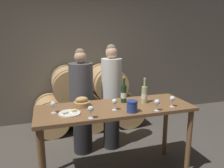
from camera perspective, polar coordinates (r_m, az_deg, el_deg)
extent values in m
cube|color=#60594F|center=(4.64, -7.79, 10.47)|extent=(10.00, 0.12, 3.20)
cylinder|color=tan|center=(4.29, -15.67, -7.70)|extent=(0.63, 0.84, 0.63)
cylinder|color=#2D2D33|center=(4.04, -15.53, -9.00)|extent=(0.64, 0.02, 0.64)
cylinder|color=#2D2D33|center=(4.54, -15.80, -6.54)|extent=(0.64, 0.02, 0.64)
cylinder|color=tan|center=(4.36, -6.06, -6.93)|extent=(0.63, 0.84, 0.63)
cylinder|color=#2D2D33|center=(4.11, -5.31, -8.16)|extent=(0.64, 0.02, 0.64)
cylinder|color=#2D2D33|center=(4.61, -6.73, -5.84)|extent=(0.64, 0.02, 0.64)
cylinder|color=tan|center=(4.55, 2.97, -6.04)|extent=(0.63, 0.84, 0.63)
cylinder|color=#2D2D33|center=(4.31, 4.22, -7.13)|extent=(0.64, 0.02, 0.64)
cylinder|color=#2D2D33|center=(4.79, 1.85, -5.04)|extent=(0.64, 0.02, 0.64)
cylinder|color=tan|center=(4.15, -11.15, -0.07)|extent=(0.63, 0.84, 0.63)
cylinder|color=#2D2D33|center=(3.89, -10.70, -0.92)|extent=(0.64, 0.02, 0.64)
cylinder|color=#2D2D33|center=(4.41, -11.54, 0.67)|extent=(0.64, 0.02, 0.64)
cylinder|color=tan|center=(4.29, -1.49, 0.57)|extent=(0.63, 0.84, 0.63)
cylinder|color=#2D2D33|center=(4.04, -0.44, -0.20)|extent=(0.64, 0.02, 0.64)
cylinder|color=#2D2D33|center=(4.54, -2.42, 1.26)|extent=(0.64, 0.02, 0.64)
cylinder|color=brown|center=(2.99, 19.37, -14.52)|extent=(0.06, 0.06, 0.90)
cylinder|color=brown|center=(2.96, -17.84, -14.62)|extent=(0.06, 0.06, 0.90)
cylinder|color=brown|center=(3.40, 13.76, -10.71)|extent=(0.06, 0.06, 0.90)
cube|color=brown|center=(2.64, 0.88, -6.34)|extent=(1.87, 0.67, 0.04)
cylinder|color=#232326|center=(3.43, -7.69, -11.30)|extent=(0.29, 0.29, 0.77)
cylinder|color=#4C4C51|center=(3.22, -8.06, 0.00)|extent=(0.35, 0.35, 0.61)
sphere|color=tan|center=(3.15, -8.29, 7.00)|extent=(0.18, 0.18, 0.18)
sphere|color=#75604C|center=(3.16, -8.35, 7.90)|extent=(0.15, 0.15, 0.15)
cylinder|color=#232326|center=(3.53, -0.13, -10.26)|extent=(0.26, 0.26, 0.80)
cylinder|color=silver|center=(3.31, -0.14, 1.22)|extent=(0.31, 0.31, 0.63)
sphere|color=tan|center=(3.25, -0.14, 8.23)|extent=(0.18, 0.18, 0.18)
sphere|color=#75604C|center=(3.26, -0.20, 9.10)|extent=(0.15, 0.15, 0.15)
cylinder|color=#193819|center=(2.77, 3.07, -2.57)|extent=(0.07, 0.07, 0.22)
cylinder|color=#193819|center=(2.73, 3.10, 0.58)|extent=(0.03, 0.03, 0.09)
cylinder|color=gold|center=(2.72, 3.12, 1.71)|extent=(0.03, 0.03, 0.02)
cylinder|color=white|center=(2.77, 3.06, -2.93)|extent=(0.07, 0.07, 0.07)
cylinder|color=#ADBC7F|center=(2.77, 8.45, -2.82)|extent=(0.07, 0.07, 0.21)
cylinder|color=#ADBC7F|center=(2.74, 8.55, 0.20)|extent=(0.03, 0.03, 0.09)
cylinder|color=#B7B7BC|center=(2.72, 8.59, 1.33)|extent=(0.03, 0.03, 0.02)
cylinder|color=white|center=(2.78, 8.43, -3.16)|extent=(0.07, 0.07, 0.07)
cylinder|color=navy|center=(2.45, 5.24, -5.85)|extent=(0.12, 0.12, 0.13)
cylinder|color=navy|center=(2.43, 5.27, -4.53)|extent=(0.13, 0.13, 0.01)
cylinder|color=#A87F4C|center=(2.67, -7.86, -5.19)|extent=(0.20, 0.20, 0.06)
ellipsoid|color=tan|center=(2.65, -7.90, -4.03)|extent=(0.15, 0.09, 0.07)
cylinder|color=white|center=(2.45, -11.03, -7.52)|extent=(0.24, 0.24, 0.01)
cube|color=beige|center=(2.46, -9.95, -6.87)|extent=(0.07, 0.06, 0.02)
cube|color=beige|center=(2.42, -12.17, -7.38)|extent=(0.07, 0.06, 0.02)
cylinder|color=white|center=(2.51, -14.98, -7.31)|extent=(0.06, 0.06, 0.00)
cylinder|color=white|center=(2.50, -15.03, -6.48)|extent=(0.01, 0.01, 0.07)
sphere|color=white|center=(2.48, -15.11, -5.12)|extent=(0.06, 0.06, 0.06)
cylinder|color=white|center=(2.30, -5.56, -8.85)|extent=(0.06, 0.06, 0.00)
cylinder|color=white|center=(2.28, -5.58, -7.96)|extent=(0.01, 0.01, 0.07)
sphere|color=white|center=(2.26, -5.61, -6.48)|extent=(0.06, 0.06, 0.06)
cylinder|color=white|center=(2.52, 0.65, -6.77)|extent=(0.06, 0.06, 0.00)
cylinder|color=white|center=(2.51, 0.65, -5.95)|extent=(0.01, 0.01, 0.07)
sphere|color=white|center=(2.49, 0.66, -4.58)|extent=(0.06, 0.06, 0.06)
cylinder|color=white|center=(2.55, 11.61, -6.80)|extent=(0.06, 0.06, 0.00)
cylinder|color=white|center=(2.54, 11.65, -5.99)|extent=(0.01, 0.01, 0.07)
sphere|color=white|center=(2.52, 11.71, -4.64)|extent=(0.06, 0.06, 0.06)
cylinder|color=white|center=(2.73, 15.40, -5.70)|extent=(0.06, 0.06, 0.00)
cylinder|color=white|center=(2.72, 15.45, -4.93)|extent=(0.01, 0.01, 0.07)
sphere|color=white|center=(2.70, 15.53, -3.67)|extent=(0.06, 0.06, 0.06)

